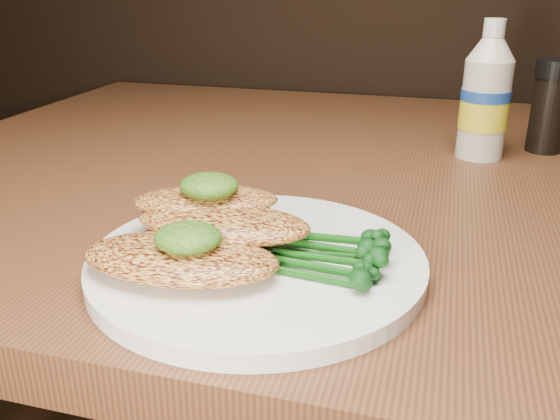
# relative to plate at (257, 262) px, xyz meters

# --- Properties ---
(plate) EXTENTS (0.24, 0.24, 0.01)m
(plate) POSITION_rel_plate_xyz_m (0.00, 0.00, 0.00)
(plate) COLOR white
(plate) RESTS_ON dining_table
(chicken_front) EXTENTS (0.14, 0.08, 0.02)m
(chicken_front) POSITION_rel_plate_xyz_m (-0.04, -0.04, 0.02)
(chicken_front) COLOR gold
(chicken_front) RESTS_ON plate
(chicken_mid) EXTENTS (0.13, 0.07, 0.02)m
(chicken_mid) POSITION_rel_plate_xyz_m (-0.03, 0.01, 0.03)
(chicken_mid) COLOR gold
(chicken_mid) RESTS_ON plate
(chicken_back) EXTENTS (0.12, 0.09, 0.02)m
(chicken_back) POSITION_rel_plate_xyz_m (-0.05, 0.03, 0.03)
(chicken_back) COLOR gold
(chicken_back) RESTS_ON plate
(pesto_front) EXTENTS (0.05, 0.05, 0.02)m
(pesto_front) POSITION_rel_plate_xyz_m (-0.03, -0.04, 0.03)
(pesto_front) COLOR black
(pesto_front) RESTS_ON chicken_front
(pesto_back) EXTENTS (0.05, 0.05, 0.02)m
(pesto_back) POSITION_rel_plate_xyz_m (-0.05, 0.02, 0.05)
(pesto_back) COLOR black
(pesto_back) RESTS_ON chicken_back
(broccolini_bundle) EXTENTS (0.12, 0.09, 0.02)m
(broccolini_bundle) POSITION_rel_plate_xyz_m (0.04, -0.00, 0.02)
(broccolini_bundle) COLOR #114910
(broccolini_bundle) RESTS_ON plate
(mayo_bottle) EXTENTS (0.07, 0.07, 0.15)m
(mayo_bottle) POSITION_rel_plate_xyz_m (0.16, 0.34, 0.07)
(mayo_bottle) COLOR beige
(mayo_bottle) RESTS_ON dining_table
(pepper_grinder) EXTENTS (0.05, 0.05, 0.11)m
(pepper_grinder) POSITION_rel_plate_xyz_m (0.24, 0.38, 0.05)
(pepper_grinder) COLOR black
(pepper_grinder) RESTS_ON dining_table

